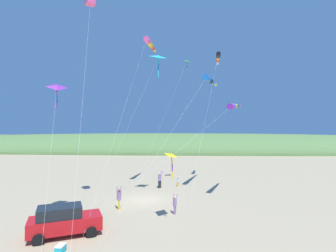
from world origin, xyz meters
TOP-DOWN VIEW (x-y plane):
  - ground_plane at (0.00, 0.00)m, footprint 600.00×600.00m
  - dune_ridge_grassy at (-55.00, 0.00)m, footprint 28.00×240.00m
  - parked_car at (8.45, -3.92)m, footprint 3.49×4.68m
  - cooler_box at (10.66, -3.09)m, footprint 0.62×0.42m
  - person_adult_flyer at (-4.96, 1.02)m, footprint 0.67×0.68m
  - person_child_green_jacket at (3.99, 2.92)m, footprint 0.52×0.43m
  - person_child_grey_jacket at (3.02, -1.74)m, footprint 0.61×0.50m
  - person_bystander_far at (-5.79, 3.07)m, footprint 0.40×0.41m
  - kite_windsock_long_streamer_left at (-4.61, -0.11)m, footprint 16.76×2.85m
  - kite_delta_black_fish_shape at (5.55, -5.85)m, footprint 6.32×2.67m
  - kite_windsock_magenta_far_left at (-0.81, 8.48)m, footprint 10.85×12.95m
  - kite_delta_purple_drifting at (-0.08, 1.24)m, footprint 3.28×6.15m
  - kite_delta_long_streamer_right at (-6.87, 4.17)m, footprint 1.54×6.78m
  - kite_windsock_yellow_midlevel at (-8.76, 8.17)m, footprint 15.45×4.75m
  - kite_windsock_teal_far_right at (-4.03, 6.57)m, footprint 17.91×9.24m
  - kite_delta_orange_high_right at (5.83, 2.72)m, footprint 1.32×7.69m

SIDE VIEW (x-z plane):
  - ground_plane at x=0.00m, z-range 0.00..0.00m
  - dune_ridge_grassy at x=-55.00m, z-range -5.51..5.51m
  - cooler_box at x=10.66m, z-range 0.00..0.42m
  - person_bystander_far at x=-5.79m, z-range 0.05..1.19m
  - person_child_green_jacket at x=3.99m, z-range 0.07..1.59m
  - parked_car at x=8.45m, z-range 0.03..1.88m
  - person_child_grey_jacket at x=3.02m, z-range 0.08..1.92m
  - person_adult_flyer at x=-4.96m, z-range 0.09..1.99m
  - kite_delta_orange_high_right at x=5.83m, z-range 2.24..7.27m
  - kite_windsock_magenta_far_left at x=-0.81m, z-range 4.21..13.54m
  - kite_delta_black_fish_shape at x=5.55m, z-range 4.69..14.80m
  - kite_windsock_teal_far_right at x=-4.03m, z-range 5.85..18.19m
  - kite_delta_purple_drifting at x=-0.08m, z-range 6.57..20.44m
  - kite_delta_long_streamer_right at x=-6.87m, z-range 7.24..22.30m
  - kite_windsock_yellow_midlevel at x=-8.76m, z-range 7.70..23.97m
  - kite_windsock_long_streamer_left at x=-4.61m, z-range 8.02..24.68m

